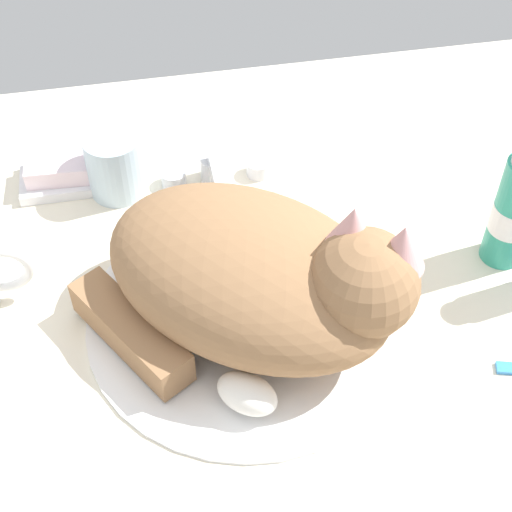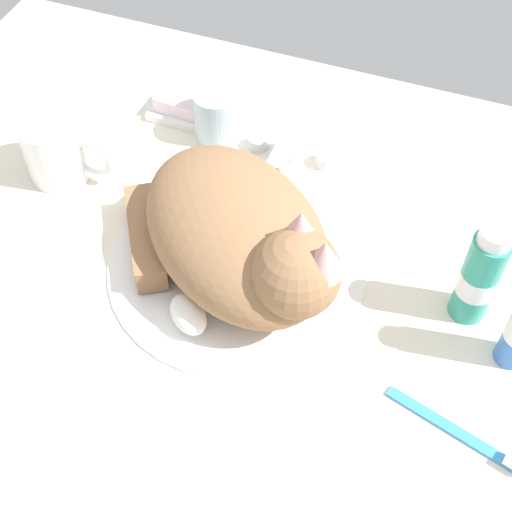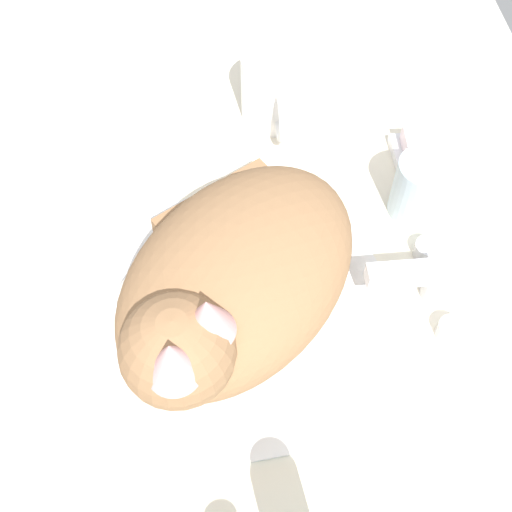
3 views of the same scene
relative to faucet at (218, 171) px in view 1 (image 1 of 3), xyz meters
The scene contains 7 objects.
ground_plane 19.40cm from the faucet, 90.00° to the right, with size 110.00×82.50×3.00cm, color silver.
sink_basin 19.13cm from the faucet, 90.00° to the right, with size 31.05×31.05×0.70cm, color white.
faucet is the anchor object (origin of this frame).
cat 20.62cm from the faucet, 86.57° to the right, with size 33.04×31.85×15.18cm.
rinse_cup 11.19cm from the faucet, behind, with size 6.23×6.23×7.28cm.
soap_dish 17.78cm from the faucet, 167.53° to the left, with size 9.00×6.40×1.20cm, color white.
soap_bar 17.71cm from the faucet, 167.53° to the left, with size 7.06×4.59×2.18cm, color silver.
Camera 1 is at (-7.77, -45.37, 59.19)cm, focal length 54.47 mm.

